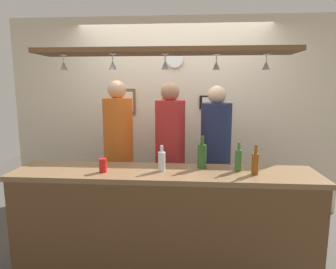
% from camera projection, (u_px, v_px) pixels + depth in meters
% --- Properties ---
extents(ground_plane, '(8.00, 8.00, 0.00)m').
position_uv_depth(ground_plane, '(167.00, 249.00, 3.10)').
color(ground_plane, '#4C4742').
extents(back_wall, '(4.40, 0.06, 2.60)m').
position_uv_depth(back_wall, '(174.00, 116.00, 3.97)').
color(back_wall, beige).
rests_on(back_wall, ground_plane).
extents(bar_counter, '(2.70, 0.55, 0.96)m').
position_uv_depth(bar_counter, '(163.00, 210.00, 2.50)').
color(bar_counter, brown).
rests_on(bar_counter, ground_plane).
extents(overhead_glass_rack, '(2.20, 0.36, 0.04)m').
position_uv_depth(overhead_glass_rack, '(164.00, 51.00, 2.48)').
color(overhead_glass_rack, brown).
extents(hanging_wineglass_far_left, '(0.07, 0.07, 0.13)m').
position_uv_depth(hanging_wineglass_far_left, '(64.00, 65.00, 2.56)').
color(hanging_wineglass_far_left, silver).
rests_on(hanging_wineglass_far_left, overhead_glass_rack).
extents(hanging_wineglass_left, '(0.07, 0.07, 0.13)m').
position_uv_depth(hanging_wineglass_left, '(113.00, 65.00, 2.47)').
color(hanging_wineglass_left, silver).
rests_on(hanging_wineglass_left, overhead_glass_rack).
extents(hanging_wineglass_center_left, '(0.07, 0.07, 0.13)m').
position_uv_depth(hanging_wineglass_center_left, '(165.00, 65.00, 2.48)').
color(hanging_wineglass_center_left, silver).
rests_on(hanging_wineglass_center_left, overhead_glass_rack).
extents(hanging_wineglass_center, '(0.07, 0.07, 0.13)m').
position_uv_depth(hanging_wineglass_center, '(216.00, 65.00, 2.51)').
color(hanging_wineglass_center, silver).
rests_on(hanging_wineglass_center, overhead_glass_rack).
extents(hanging_wineglass_center_right, '(0.07, 0.07, 0.13)m').
position_uv_depth(hanging_wineglass_center_right, '(266.00, 65.00, 2.48)').
color(hanging_wineglass_center_right, silver).
rests_on(hanging_wineglass_center_right, overhead_glass_rack).
extents(person_left_orange_shirt, '(0.34, 0.34, 1.77)m').
position_uv_depth(person_left_orange_shirt, '(118.00, 142.00, 3.37)').
color(person_left_orange_shirt, '#2D334C').
rests_on(person_left_orange_shirt, ground_plane).
extents(person_middle_red_shirt, '(0.34, 0.34, 1.74)m').
position_uv_depth(person_middle_red_shirt, '(170.00, 144.00, 3.33)').
color(person_middle_red_shirt, '#2D334C').
rests_on(person_middle_red_shirt, ground_plane).
extents(person_right_navy_shirt, '(0.34, 0.34, 1.71)m').
position_uv_depth(person_right_navy_shirt, '(216.00, 146.00, 3.30)').
color(person_right_navy_shirt, '#2D334C').
rests_on(person_right_navy_shirt, ground_plane).
extents(bottle_beer_amber_tall, '(0.06, 0.06, 0.26)m').
position_uv_depth(bottle_beer_amber_tall, '(255.00, 163.00, 2.48)').
color(bottle_beer_amber_tall, brown).
rests_on(bottle_beer_amber_tall, bar_counter).
extents(bottle_beer_green_import, '(0.06, 0.06, 0.26)m').
position_uv_depth(bottle_beer_green_import, '(238.00, 160.00, 2.58)').
color(bottle_beer_green_import, '#336B2D').
rests_on(bottle_beer_green_import, bar_counter).
extents(bottle_champagne_green, '(0.08, 0.08, 0.30)m').
position_uv_depth(bottle_champagne_green, '(202.00, 156.00, 2.67)').
color(bottle_champagne_green, '#2D5623').
rests_on(bottle_champagne_green, bar_counter).
extents(bottle_soda_clear, '(0.06, 0.06, 0.23)m').
position_uv_depth(bottle_soda_clear, '(162.00, 161.00, 2.59)').
color(bottle_soda_clear, silver).
rests_on(bottle_soda_clear, bar_counter).
extents(drink_can, '(0.07, 0.07, 0.12)m').
position_uv_depth(drink_can, '(103.00, 165.00, 2.56)').
color(drink_can, red).
rests_on(drink_can, bar_counter).
extents(picture_frame_crest, '(0.18, 0.02, 0.26)m').
position_uv_depth(picture_frame_crest, '(169.00, 96.00, 3.89)').
color(picture_frame_crest, brown).
rests_on(picture_frame_crest, back_wall).
extents(picture_frame_lower_pair, '(0.30, 0.02, 0.18)m').
position_uv_depth(picture_frame_lower_pair, '(211.00, 102.00, 3.86)').
color(picture_frame_lower_pair, black).
rests_on(picture_frame_lower_pair, back_wall).
extents(picture_frame_caricature, '(0.26, 0.02, 0.34)m').
position_uv_depth(picture_frame_caricature, '(126.00, 101.00, 3.95)').
color(picture_frame_caricature, brown).
rests_on(picture_frame_caricature, back_wall).
extents(wall_clock, '(0.22, 0.03, 0.22)m').
position_uv_depth(wall_clock, '(175.00, 59.00, 3.80)').
color(wall_clock, white).
rests_on(wall_clock, back_wall).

